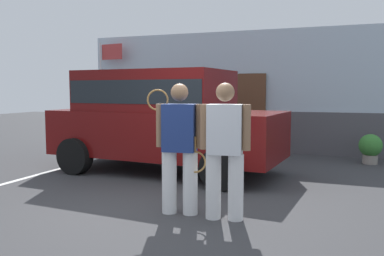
{
  "coord_description": "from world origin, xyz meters",
  "views": [
    {
      "loc": [
        2.41,
        -4.99,
        1.67
      ],
      "look_at": [
        0.06,
        1.2,
        1.05
      ],
      "focal_mm": 38.37,
      "sensor_mm": 36.0,
      "label": 1
    }
  ],
  "objects_px": {
    "flag_pole": "(106,75)",
    "tennis_player_man": "(179,146)",
    "parked_suv": "(162,116)",
    "tennis_player_woman": "(224,150)",
    "potted_plant_by_porch": "(370,147)"
  },
  "relations": [
    {
      "from": "flag_pole",
      "to": "tennis_player_man",
      "type": "bearing_deg",
      "value": -50.03
    },
    {
      "from": "parked_suv",
      "to": "tennis_player_man",
      "type": "height_order",
      "value": "parked_suv"
    },
    {
      "from": "tennis_player_woman",
      "to": "potted_plant_by_porch",
      "type": "distance_m",
      "value": 5.41
    },
    {
      "from": "parked_suv",
      "to": "tennis_player_man",
      "type": "relative_size",
      "value": 2.7
    },
    {
      "from": "potted_plant_by_porch",
      "to": "flag_pole",
      "type": "height_order",
      "value": "flag_pole"
    },
    {
      "from": "tennis_player_man",
      "to": "flag_pole",
      "type": "height_order",
      "value": "flag_pole"
    },
    {
      "from": "tennis_player_woman",
      "to": "potted_plant_by_porch",
      "type": "bearing_deg",
      "value": -119.54
    },
    {
      "from": "tennis_player_woman",
      "to": "tennis_player_man",
      "type": "bearing_deg",
      "value": -10.25
    },
    {
      "from": "parked_suv",
      "to": "potted_plant_by_porch",
      "type": "bearing_deg",
      "value": 35.95
    },
    {
      "from": "potted_plant_by_porch",
      "to": "flag_pole",
      "type": "xyz_separation_m",
      "value": [
        -7.29,
        0.62,
        1.75
      ]
    },
    {
      "from": "parked_suv",
      "to": "potted_plant_by_porch",
      "type": "distance_m",
      "value": 4.79
    },
    {
      "from": "tennis_player_woman",
      "to": "potted_plant_by_porch",
      "type": "relative_size",
      "value": 2.61
    },
    {
      "from": "parked_suv",
      "to": "potted_plant_by_porch",
      "type": "height_order",
      "value": "parked_suv"
    },
    {
      "from": "parked_suv",
      "to": "flag_pole",
      "type": "distance_m",
      "value": 4.61
    },
    {
      "from": "tennis_player_man",
      "to": "flag_pole",
      "type": "distance_m",
      "value": 7.41
    }
  ]
}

